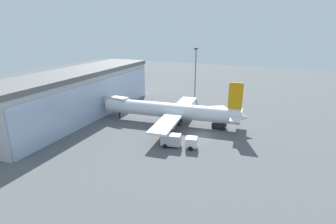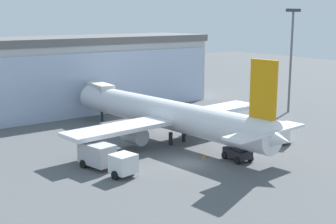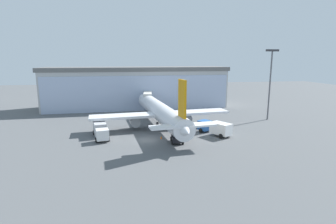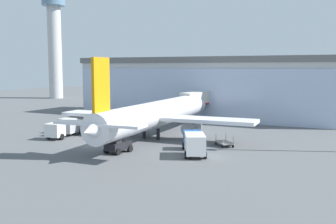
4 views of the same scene
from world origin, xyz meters
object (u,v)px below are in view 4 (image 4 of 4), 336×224
at_px(control_tower, 54,36).
at_px(safety_cone_wingtip, 84,130).
at_px(baggage_cart, 224,143).
at_px(jet_bridge, 200,99).
at_px(airplane, 157,114).
at_px(catering_truck, 66,127).
at_px(pushback_tug, 118,145).
at_px(safety_cone_nose, 116,144).
at_px(fuel_truck, 194,142).

xyz_separation_m(control_tower, safety_cone_wingtip, (54.97, -48.48, -20.34)).
bearing_deg(baggage_cart, jet_bridge, 166.65).
height_order(airplane, safety_cone_wingtip, airplane).
distance_m(catering_truck, pushback_tug, 14.77).
height_order(control_tower, baggage_cart, control_tower).
height_order(jet_bridge, baggage_cart, jet_bridge).
bearing_deg(control_tower, airplane, -34.48).
bearing_deg(safety_cone_nose, control_tower, 140.31).
xyz_separation_m(jet_bridge, safety_cone_nose, (0.27, -26.91, -4.12)).
bearing_deg(pushback_tug, control_tower, 54.48).
bearing_deg(jet_bridge, fuel_truck, -151.66).
xyz_separation_m(jet_bridge, pushback_tug, (2.73, -29.81, -3.42)).
xyz_separation_m(fuel_truck, safety_cone_nose, (-10.91, -0.98, -1.19)).
relative_size(airplane, fuel_truck, 5.14).
bearing_deg(safety_cone_wingtip, airplane, 9.76).
height_order(control_tower, pushback_tug, control_tower).
bearing_deg(airplane, control_tower, 49.11).
bearing_deg(baggage_cart, airplane, -144.42).
bearing_deg(safety_cone_wingtip, pushback_tug, -34.52).
distance_m(catering_truck, fuel_truck, 22.23).
bearing_deg(baggage_cart, pushback_tug, -90.43).
bearing_deg(catering_truck, airplane, 106.13).
bearing_deg(safety_cone_nose, pushback_tug, -49.80).
relative_size(catering_truck, fuel_truck, 1.02).
bearing_deg(catering_truck, jet_bridge, 144.42).
xyz_separation_m(pushback_tug, safety_cone_wingtip, (-14.00, 9.63, -0.70)).
bearing_deg(fuel_truck, jet_bridge, -6.89).
height_order(catering_truck, safety_cone_wingtip, catering_truck).
xyz_separation_m(control_tower, catering_truck, (55.24, -52.68, -19.15)).
distance_m(fuel_truck, safety_cone_nose, 11.01).
relative_size(jet_bridge, fuel_truck, 1.52).
height_order(catering_truck, safety_cone_nose, catering_truck).
bearing_deg(airplane, baggage_cart, -104.85).
relative_size(jet_bridge, pushback_tug, 3.39).
xyz_separation_m(baggage_cart, safety_cone_nose, (-12.35, -7.19, -0.23)).
relative_size(control_tower, airplane, 0.92).
relative_size(safety_cone_nose, safety_cone_wingtip, 1.00).
bearing_deg(catering_truck, safety_cone_wingtip, 172.48).
xyz_separation_m(control_tower, airplane, (67.47, -46.33, -17.19)).
bearing_deg(jet_bridge, pushback_tug, -169.75).
height_order(control_tower, safety_cone_wingtip, control_tower).
distance_m(control_tower, baggage_cart, 94.50).
distance_m(control_tower, safety_cone_nose, 88.80).
height_order(catering_truck, pushback_tug, catering_truck).
relative_size(fuel_truck, baggage_cart, 2.37).
xyz_separation_m(baggage_cart, safety_cone_wingtip, (-23.90, -0.46, -0.23)).
relative_size(jet_bridge, safety_cone_nose, 20.53).
relative_size(baggage_cart, pushback_tug, 0.94).
xyz_separation_m(catering_truck, safety_cone_nose, (11.27, -2.53, -1.19)).
bearing_deg(fuel_truck, catering_truck, 55.77).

